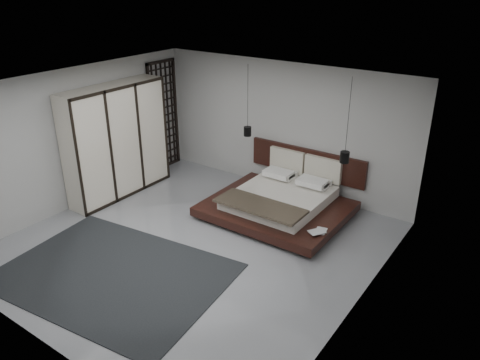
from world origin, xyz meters
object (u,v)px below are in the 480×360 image
Objects in this scene: pendant_left at (248,131)px; rug at (114,274)px; wardrobe at (117,141)px; lattice_screen at (164,116)px; bed at (281,200)px; pendant_right at (345,157)px.

pendant_left reaches higher than rug.
lattice_screen is at bearing 98.37° from wardrobe.
rug is (-1.12, -3.37, -0.27)m from bed.
lattice_screen is at bearing 178.37° from pendant_right.
wardrobe is (-2.26, -1.58, -0.23)m from pendant_left.
pendant_left is 2.77m from wardrobe.
lattice_screen is 0.98× the size of bed.
wardrobe reaches higher than bed.
pendant_left is at bearing -3.03° from lattice_screen.
lattice_screen is 3.78m from bed.
wardrobe is (-4.44, -1.58, -0.13)m from pendant_right.
bed is 1.56m from pendant_right.
bed is (3.60, -0.54, -1.02)m from lattice_screen.
wardrobe reaches higher than rug.
bed is 0.74× the size of rug.
bed is 1.66× the size of pendant_right.
lattice_screen reaches higher than rug.
pendant_right reaches higher than rug.
pendant_left is at bearing 159.62° from bed.
bed is at bearing -20.38° from pendant_left.
rug is (-0.03, -3.77, -1.41)m from pendant_left.
rug is at bearing -44.57° from wardrobe.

